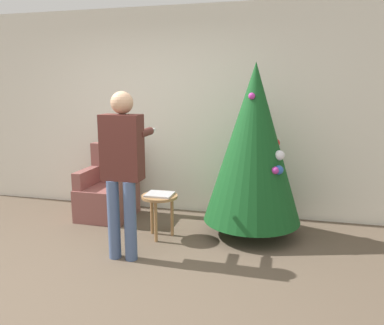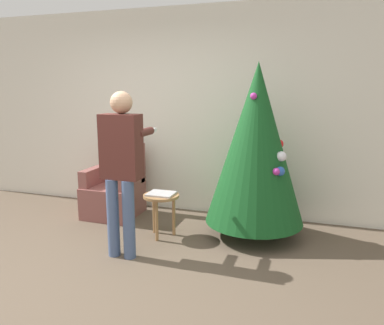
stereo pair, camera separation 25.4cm
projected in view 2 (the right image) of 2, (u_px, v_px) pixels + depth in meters
The scene contains 7 objects.
ground_plane at pixel (77, 283), 3.26m from camera, with size 14.00×14.00×0.00m, color brown.
wall_back at pixel (169, 112), 5.07m from camera, with size 8.00×0.06×2.70m.
christmas_tree at pixel (256, 144), 4.10m from camera, with size 1.10×1.10×1.95m.
armchair at pixel (115, 190), 4.98m from camera, with size 0.64×0.67×0.94m.
person_standing at pixel (122, 161), 3.64m from camera, with size 0.41×0.57×1.64m.
side_stool at pixel (161, 202), 4.21m from camera, with size 0.40×0.40×0.49m.
laptop at pixel (161, 194), 4.20m from camera, with size 0.29×0.25×0.02m.
Camera 2 is at (1.87, -2.54, 1.67)m, focal length 35.00 mm.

